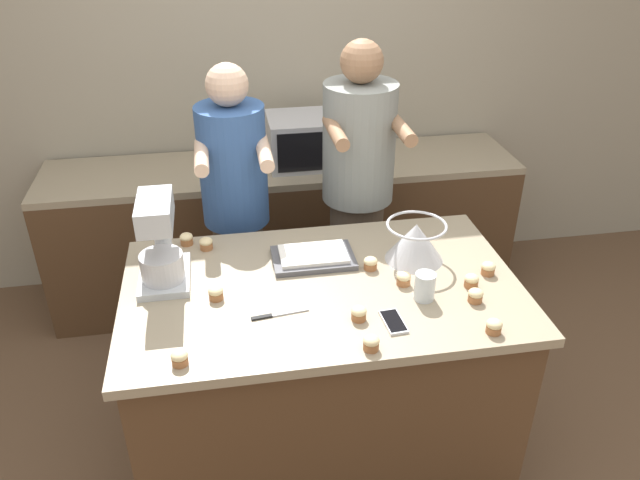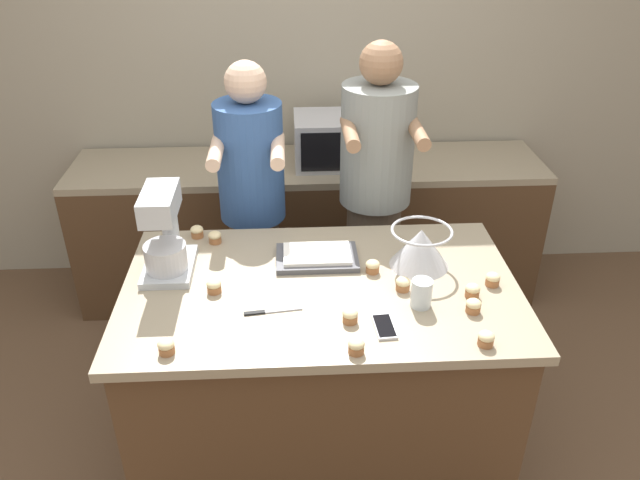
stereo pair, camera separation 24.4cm
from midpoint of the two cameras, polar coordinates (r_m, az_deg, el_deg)
The scene contains 25 objects.
ground_plane at distance 3.12m, azimuth -2.20°, elevation -18.65°, with size 16.00×16.00×0.00m, color brown.
back_wall at distance 3.90m, azimuth -6.15°, elevation 15.14°, with size 10.00×0.06×2.70m.
island_counter at distance 2.78m, azimuth -2.39°, elevation -12.21°, with size 1.58×0.96×0.94m.
back_counter at distance 3.92m, azimuth -5.05°, elevation 0.91°, with size 2.80×0.60×0.89m.
person_left at distance 3.17m, azimuth -9.78°, elevation 1.86°, with size 0.34×0.50×1.65m.
person_right at distance 3.21m, azimuth 1.26°, elevation 3.36°, with size 0.37×0.52×1.73m.
stand_mixer at distance 2.55m, azimuth -17.09°, elevation -0.56°, with size 0.20×0.30×0.37m.
mixing_bowl at distance 2.62m, azimuth 6.11°, elevation -0.15°, with size 0.25×0.25×0.17m.
baking_tray at distance 2.64m, azimuth -3.26°, elevation -1.63°, with size 0.34×0.22×0.04m.
microwave_oven at distance 3.68m, azimuth -3.08°, elevation 9.07°, with size 0.46×0.37×0.28m.
cell_phone at distance 2.29m, azimuth 3.69°, elevation -7.57°, with size 0.08×0.15×0.01m.
drinking_glass at distance 2.40m, azimuth 6.70°, elevation -4.33°, with size 0.08×0.08×0.11m.
knife at distance 2.34m, azimuth -7.02°, elevation -6.91°, with size 0.22×0.04×0.01m.
cupcake_0 at distance 2.58m, azimuth 1.95°, elevation -2.21°, with size 0.06×0.06×0.05m.
cupcake_1 at distance 2.43m, azimuth 11.27°, elevation -5.08°, with size 0.06×0.06×0.05m.
cupcake_2 at distance 2.51m, azimuth 11.01°, elevation -3.76°, with size 0.06×0.06×0.05m.
cupcake_3 at distance 2.78m, azimuth -12.86°, elevation -0.38°, with size 0.06×0.06×0.05m.
cupcake_4 at distance 2.45m, azimuth -12.34°, elevation -4.85°, with size 0.06×0.06×0.05m.
cupcake_5 at distance 2.28m, azimuth 12.70°, elevation -7.81°, with size 0.06×0.06×0.05m.
cupcake_6 at distance 2.60m, azimuth 12.58°, elevation -2.63°, with size 0.06×0.06×0.05m.
cupcake_7 at distance 2.49m, azimuth 4.89°, elevation -3.62°, with size 0.06×0.06×0.05m.
cupcake_8 at distance 2.29m, azimuth 0.52°, elevation -6.83°, with size 0.06×0.06×0.05m.
cupcake_9 at distance 2.84m, azimuth -14.54°, elevation 0.04°, with size 0.06×0.06×0.05m.
cupcake_10 at distance 2.18m, azimuth -15.93°, elevation -10.43°, with size 0.06×0.06×0.05m.
cupcake_11 at distance 2.16m, azimuth 1.45°, elevation -9.51°, with size 0.06×0.06×0.05m.
Camera 1 is at (-0.36, -2.03, 2.34)m, focal length 35.00 mm.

